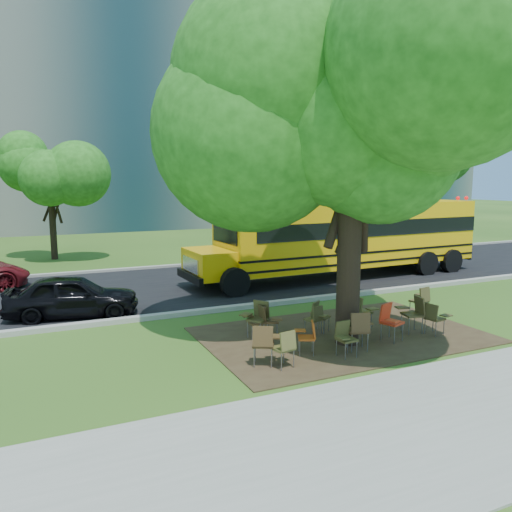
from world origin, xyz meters
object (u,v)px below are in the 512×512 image
school_bus (349,234)px  chair_10 (269,318)px  chair_5 (390,319)px  chair_7 (435,316)px  chair_2 (308,334)px  chair_3 (345,336)px  chair_4 (360,327)px  chair_13 (421,298)px  chair_0 (285,345)px  chair_11 (315,317)px  chair_12 (361,309)px  chair_8 (257,318)px  main_tree (353,115)px  chair_14 (319,314)px  chair_6 (414,311)px  black_car (73,296)px  chair_1 (264,341)px  chair_9 (258,315)px

school_bus → chair_10: size_ratio=15.38×
chair_5 → chair_7: (1.35, -0.10, -0.06)m
chair_2 → chair_3: bearing=-101.0°
chair_4 → chair_13: size_ratio=1.07×
chair_0 → chair_11: 2.51m
chair_7 → chair_13: bearing=138.2°
chair_3 → chair_10: size_ratio=1.00×
chair_10 → chair_0: bearing=4.7°
chair_2 → chair_5: chair_5 is taller
chair_12 → chair_8: bearing=-101.9°
main_tree → chair_14: size_ratio=11.16×
main_tree → chair_12: (1.04, 0.85, -4.83)m
chair_8 → chair_10: size_ratio=1.02×
main_tree → chair_6: main_tree is taller
chair_10 → black_car: 5.90m
chair_11 → chair_4: bearing=-96.6°
main_tree → chair_4: bearing=-97.0°
school_bus → chair_6: 7.74m
chair_1 → chair_13: bearing=43.7°
chair_8 → chair_7: bearing=-109.5°
chair_5 → chair_10: 2.96m
school_bus → chair_0: size_ratio=14.89×
chair_7 → chair_10: size_ratio=1.03×
black_car → school_bus: bearing=-69.2°
chair_1 → chair_9: bearing=96.8°
chair_1 → chair_10: size_ratio=1.14×
chair_5 → chair_13: bearing=-167.4°
chair_2 → chair_13: bearing=-47.6°
chair_11 → black_car: size_ratio=0.21×
chair_12 → chair_14: (-1.17, 0.22, -0.05)m
chair_0 → chair_12: bearing=16.8°
chair_3 → chair_13: size_ratio=0.91×
chair_7 → chair_13: 1.78m
chair_2 → chair_14: chair_14 is taller
chair_8 → chair_12: (2.83, -0.45, 0.03)m
chair_0 → chair_12: (3.16, 1.66, 0.03)m
chair_2 → chair_9: size_ratio=0.84×
chair_2 → chair_4: chair_4 is taller
chair_10 → main_tree: bearing=72.3°
chair_5 → chair_8: size_ratio=1.13×
chair_3 → chair_4: bearing=-166.2°
chair_5 → chair_2: bearing=-19.0°
chair_4 → black_car: 8.19m
chair_0 → chair_12: 3.57m
black_car → chair_10: bearing=-122.0°
chair_0 → chair_7: size_ratio=1.01×
black_car → main_tree: bearing=-121.0°
chair_0 → chair_11: size_ratio=1.10×
chair_9 → chair_14: (1.60, -0.30, -0.07)m
chair_10 → chair_14: chair_10 is taller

